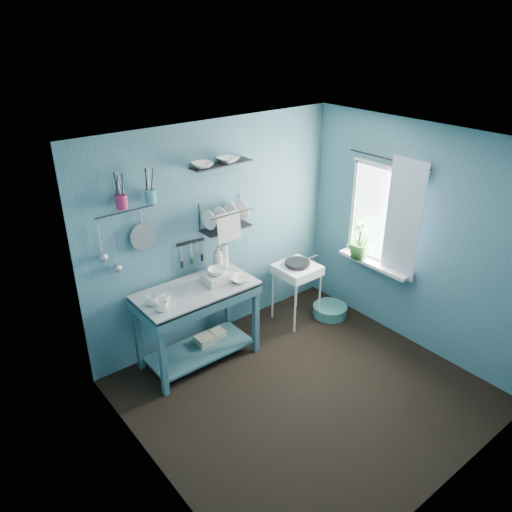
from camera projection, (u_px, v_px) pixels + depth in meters
floor at (305, 393)px, 5.04m from camera, size 3.20×3.20×0.00m
ceiling at (318, 147)px, 3.95m from camera, size 3.20×3.20×0.00m
wall_back at (216, 233)px, 5.55m from camera, size 3.20×0.00×3.20m
wall_front at (463, 368)px, 3.44m from camera, size 3.20×0.00×3.20m
wall_left at (151, 353)px, 3.60m from camera, size 0.00×3.00×3.00m
wall_right at (417, 240)px, 5.39m from camera, size 0.00×3.00×3.00m
work_counter at (198, 325)px, 5.34m from camera, size 1.32×0.77×0.89m
mug_left at (162, 307)px, 4.75m from camera, size 0.12×0.12×0.10m
mug_mid at (166, 299)px, 4.87m from camera, size 0.14×0.14×0.09m
mug_right at (152, 300)px, 4.85m from camera, size 0.17×0.17×0.10m
wash_tub at (217, 278)px, 5.25m from camera, size 0.28×0.22×0.10m
tub_bowl at (217, 271)px, 5.22m from camera, size 0.19×0.19×0.06m
soap_bottle at (218, 258)px, 5.46m from camera, size 0.11×0.12×0.30m
water_bottle at (224, 256)px, 5.53m from camera, size 0.09×0.09×0.28m
counter_bowl at (240, 279)px, 5.29m from camera, size 0.22×0.22×0.05m
hotplate_stand at (296, 293)px, 6.10m from camera, size 0.48×0.48×0.75m
frying_pan at (297, 263)px, 5.92m from camera, size 0.30×0.30×0.03m
knife_strip at (191, 242)px, 5.33m from camera, size 0.32×0.06×0.03m
dish_rack at (226, 215)px, 5.37m from camera, size 0.57×0.29×0.32m
upper_shelf at (222, 164)px, 5.15m from camera, size 0.70×0.19×0.01m
shelf_bowl_left at (203, 171)px, 5.03m from camera, size 0.23×0.23×0.05m
shelf_bowl_right at (228, 167)px, 5.21m from camera, size 0.25×0.25×0.05m
utensil_cup_magenta at (122, 202)px, 4.60m from camera, size 0.11×0.11×0.13m
utensil_cup_teal at (150, 196)px, 4.77m from camera, size 0.11×0.11×0.13m
colander at (143, 236)px, 4.91m from camera, size 0.28×0.03×0.28m
ladle_outer at (100, 240)px, 4.64m from camera, size 0.01×0.01×0.30m
ladle_inner at (114, 252)px, 4.78m from camera, size 0.01×0.01×0.30m
hook_rail at (125, 212)px, 4.72m from camera, size 0.60×0.01×0.01m
window_glass at (384, 215)px, 5.63m from camera, size 0.00×1.10×1.10m
windowsill at (374, 264)px, 5.84m from camera, size 0.16×0.95×0.04m
curtain at (403, 220)px, 5.36m from camera, size 0.00×1.35×1.35m
curtain_rod at (388, 159)px, 5.32m from camera, size 0.02×1.05×0.02m
potted_plant at (360, 240)px, 5.85m from camera, size 0.34×0.34×0.47m
storage_tin_large at (205, 345)px, 5.58m from camera, size 0.18×0.18×0.22m
storage_tin_small at (218, 338)px, 5.72m from camera, size 0.15×0.15×0.20m
floor_basin at (330, 310)px, 6.32m from camera, size 0.43×0.43×0.13m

